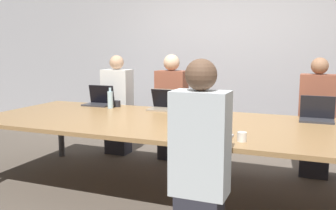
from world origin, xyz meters
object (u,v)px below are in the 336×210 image
at_px(cup_far_left, 117,104).
at_px(stapler, 212,127).
at_px(person_near_midright, 200,162).
at_px(laptop_far_right, 317,114).
at_px(person_far_right, 316,120).
at_px(person_far_midleft, 172,109).
at_px(bottle_far_left, 110,99).
at_px(bottle_near_midright, 187,122).
at_px(person_far_left, 118,107).
at_px(laptop_far_left, 100,99).
at_px(laptop_far_midleft, 163,104).
at_px(laptop_near_midright, 210,130).
at_px(cup_near_midright, 242,137).

height_order(cup_far_left, stapler, cup_far_left).
relative_size(cup_far_left, person_near_midright, 0.06).
relative_size(laptop_far_right, person_far_right, 0.25).
bearing_deg(person_far_midleft, bottle_far_left, -135.25).
relative_size(bottle_near_midright, person_far_midleft, 0.16).
xyz_separation_m(person_far_left, bottle_far_left, (0.22, -0.56, 0.18)).
bearing_deg(laptop_far_left, laptop_far_midleft, -2.61).
bearing_deg(laptop_far_midleft, laptop_far_right, -1.92).
bearing_deg(person_near_midright, person_far_left, -48.65).
bearing_deg(laptop_far_right, laptop_near_midright, -125.00).
height_order(laptop_far_left, laptop_near_midright, laptop_far_left).
distance_m(laptop_far_left, person_far_left, 0.41).
bearing_deg(person_near_midright, laptop_far_left, -42.23).
distance_m(bottle_far_left, stapler, 1.67).
bearing_deg(cup_near_midright, person_far_right, 71.35).
bearing_deg(person_near_midright, cup_far_left, -46.08).
bearing_deg(person_far_left, laptop_far_right, -10.41).
relative_size(cup_near_midright, laptop_far_right, 0.22).
bearing_deg(person_far_right, cup_near_midright, -108.65).
relative_size(person_near_midright, laptop_far_right, 4.15).
relative_size(person_far_midleft, person_far_right, 1.02).
distance_m(bottle_far_left, person_far_right, 2.47).
height_order(bottle_far_left, laptop_near_midright, bottle_far_left).
relative_size(laptop_far_left, person_far_midleft, 0.26).
relative_size(person_far_left, stapler, 8.94).
bearing_deg(laptop_far_midleft, person_far_left, 154.15).
xyz_separation_m(laptop_far_left, cup_far_left, (0.29, -0.05, -0.04)).
xyz_separation_m(laptop_near_midright, person_far_right, (0.82, 1.64, -0.15)).
bearing_deg(stapler, person_far_midleft, 105.66).
relative_size(bottle_near_midright, laptop_far_right, 0.68).
distance_m(laptop_far_left, laptop_far_midleft, 0.92).
xyz_separation_m(bottle_far_left, laptop_far_right, (2.40, 0.08, -0.04)).
bearing_deg(person_far_left, laptop_far_midleft, -25.85).
relative_size(bottle_near_midright, stapler, 1.48).
bearing_deg(laptop_far_right, person_far_right, 90.09).
height_order(cup_near_midright, bottle_near_midright, bottle_near_midright).
height_order(bottle_far_left, cup_near_midright, bottle_far_left).
bearing_deg(cup_near_midright, laptop_far_midleft, 134.48).
bearing_deg(laptop_far_left, cup_near_midright, -30.74).
xyz_separation_m(laptop_far_left, stapler, (1.77, -0.90, -0.05)).
height_order(bottle_far_left, laptop_far_midleft, bottle_far_left).
height_order(cup_far_left, cup_near_midright, cup_far_left).
bearing_deg(cup_far_left, laptop_near_midright, -37.86).
bearing_deg(cup_near_midright, person_far_left, 141.58).
height_order(person_far_left, person_near_midright, person_near_midright).
bearing_deg(laptop_far_left, laptop_far_right, -2.16).
height_order(bottle_near_midright, laptop_far_right, laptop_far_right).
bearing_deg(person_far_right, person_near_midright, -109.69).
xyz_separation_m(cup_near_midright, person_far_midleft, (-1.26, 1.67, -0.10)).
xyz_separation_m(laptop_far_left, person_far_left, (0.05, 0.38, -0.15)).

